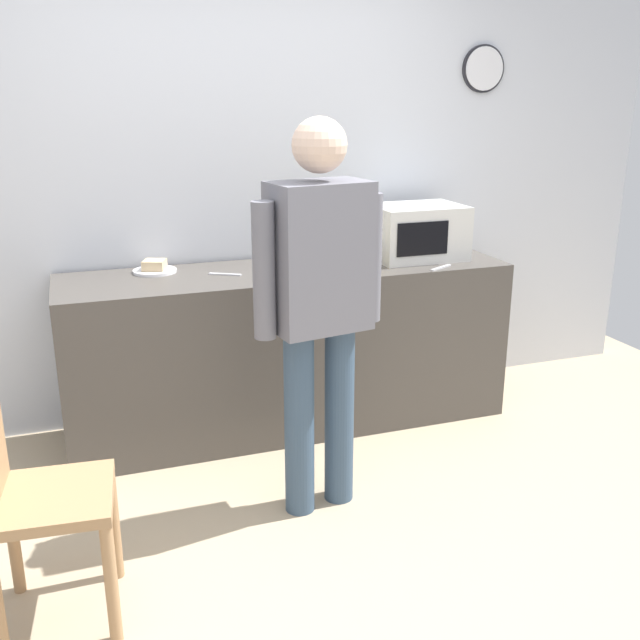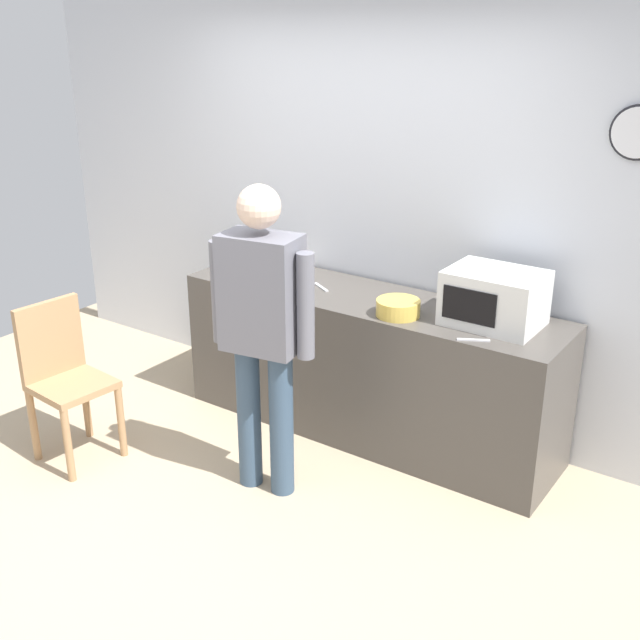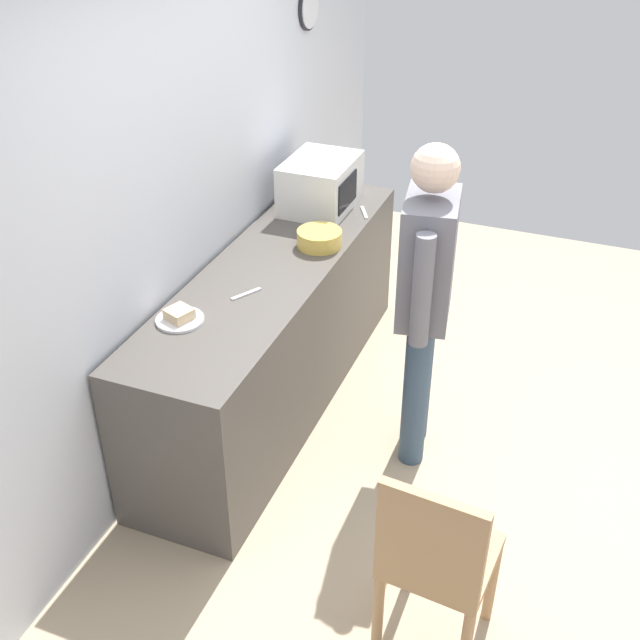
% 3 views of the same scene
% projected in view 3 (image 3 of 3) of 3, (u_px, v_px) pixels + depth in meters
% --- Properties ---
extents(ground_plane, '(6.00, 6.00, 0.00)m').
position_uv_depth(ground_plane, '(474.00, 477.00, 4.05)').
color(ground_plane, tan).
extents(back_wall, '(5.40, 0.13, 2.60)m').
position_uv_depth(back_wall, '(179.00, 198.00, 3.85)').
color(back_wall, silver).
rests_on(back_wall, ground_plane).
extents(kitchen_counter, '(2.39, 0.62, 0.89)m').
position_uv_depth(kitchen_counter, '(275.00, 334.00, 4.38)').
color(kitchen_counter, '#4C4742').
rests_on(kitchen_counter, ground_plane).
extents(microwave, '(0.50, 0.39, 0.30)m').
position_uv_depth(microwave, '(321.00, 184.00, 4.67)').
color(microwave, silver).
rests_on(microwave, kitchen_counter).
extents(sandwich_plate, '(0.23, 0.23, 0.07)m').
position_uv_depth(sandwich_plate, '(180.00, 317.00, 3.65)').
color(sandwich_plate, white).
rests_on(sandwich_plate, kitchen_counter).
extents(salad_bowl, '(0.25, 0.25, 0.09)m').
position_uv_depth(salad_bowl, '(319.00, 238.00, 4.29)').
color(salad_bowl, gold).
rests_on(salad_bowl, kitchen_counter).
extents(fork_utensil, '(0.16, 0.10, 0.01)m').
position_uv_depth(fork_utensil, '(246.00, 294.00, 3.87)').
color(fork_utensil, silver).
rests_on(fork_utensil, kitchen_counter).
extents(spoon_utensil, '(0.16, 0.10, 0.01)m').
position_uv_depth(spoon_utensil, '(364.00, 212.00, 4.68)').
color(spoon_utensil, silver).
rests_on(spoon_utensil, kitchen_counter).
extents(person_standing, '(0.58, 0.30, 1.70)m').
position_uv_depth(person_standing, '(426.00, 287.00, 3.73)').
color(person_standing, '#354B63').
rests_on(person_standing, ground_plane).
extents(wooden_chair, '(0.44, 0.44, 0.94)m').
position_uv_depth(wooden_chair, '(436.00, 560.00, 2.93)').
color(wooden_chair, '#A87F56').
rests_on(wooden_chair, ground_plane).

